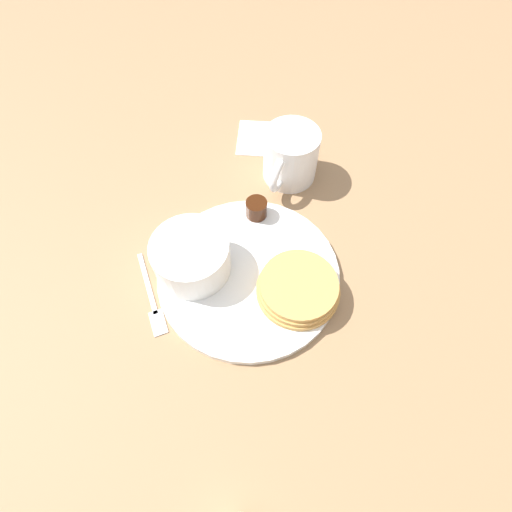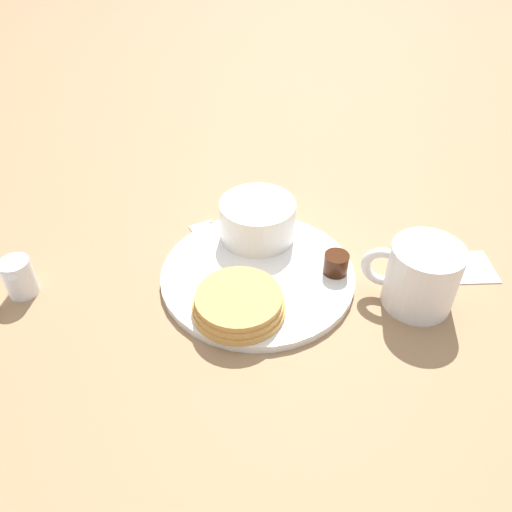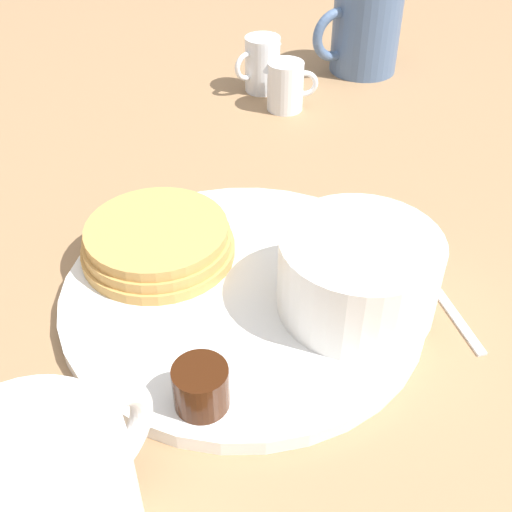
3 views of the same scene
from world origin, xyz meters
name	(u,v)px [view 3 (image 3 of 3)]	position (x,y,z in m)	size (l,w,h in m)	color
ground_plane	(244,299)	(0.00, 0.00, 0.00)	(4.00, 4.00, 0.00)	#93704C
plate	(243,294)	(0.00, 0.00, 0.01)	(0.27, 0.27, 0.01)	white
pancake_stack	(158,241)	(-0.05, -0.06, 0.03)	(0.12, 0.12, 0.03)	tan
bowl	(358,271)	(0.03, 0.08, 0.04)	(0.11, 0.11, 0.06)	white
syrup_cup	(201,387)	(0.10, -0.04, 0.03)	(0.03, 0.03, 0.03)	#38190A
butter_ramekin	(378,304)	(0.05, 0.09, 0.03)	(0.05, 0.05, 0.05)	white
coffee_mug	(47,507)	(0.18, -0.11, 0.05)	(0.11, 0.10, 0.09)	white
creamer_pitcher_near	(286,85)	(-0.31, 0.08, 0.03)	(0.04, 0.06, 0.06)	white
creamer_pitcher_far	(262,64)	(-0.36, 0.06, 0.03)	(0.04, 0.06, 0.07)	white
fork	(426,273)	(-0.01, 0.15, 0.00)	(0.14, 0.03, 0.00)	silver
second_mug	(364,31)	(-0.41, 0.19, 0.05)	(0.08, 0.11, 0.10)	slate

